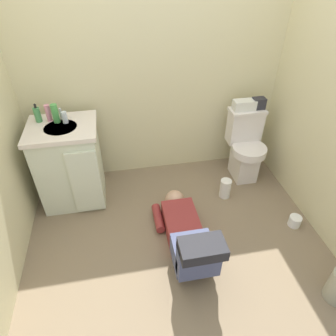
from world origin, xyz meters
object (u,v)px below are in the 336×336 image
(vanity_cabinet, at_px, (70,164))
(tissue_box, at_px, (244,105))
(soap_dispenser, at_px, (38,114))
(bottle_green, at_px, (55,113))
(person_plumber, at_px, (187,235))
(bottle_clear, at_px, (65,117))
(faucet, at_px, (61,113))
(paper_towel_roll, at_px, (225,188))
(toilet_paper_roll, at_px, (295,221))
(toilet, at_px, (245,146))
(toiletry_bag, at_px, (259,103))
(bottle_pink, at_px, (48,113))

(vanity_cabinet, distance_m, tissue_box, 1.78)
(soap_dispenser, distance_m, bottle_green, 0.16)
(person_plumber, xyz_separation_m, bottle_clear, (-0.90, 0.90, 0.70))
(faucet, height_order, soap_dispenser, soap_dispenser)
(soap_dispenser, xyz_separation_m, paper_towel_roll, (1.67, -0.40, -0.79))
(soap_dispenser, bearing_deg, bottle_green, -14.51)
(person_plumber, bearing_deg, toilet_paper_roll, 4.40)
(vanity_cabinet, height_order, person_plumber, vanity_cabinet)
(vanity_cabinet, xyz_separation_m, toilet_paper_roll, (1.98, -0.76, -0.37))
(soap_dispenser, distance_m, paper_towel_roll, 1.89)
(paper_towel_roll, bearing_deg, person_plumber, -133.24)
(toilet, relative_size, vanity_cabinet, 0.91)
(toiletry_bag, xyz_separation_m, bottle_green, (-1.92, -0.05, 0.10))
(tissue_box, relative_size, paper_towel_roll, 1.09)
(vanity_cabinet, height_order, bottle_green, bottle_green)
(tissue_box, height_order, soap_dispenser, soap_dispenser)
(soap_dispenser, xyz_separation_m, bottle_clear, (0.23, -0.07, -0.02))
(tissue_box, height_order, toilet_paper_roll, tissue_box)
(vanity_cabinet, xyz_separation_m, bottle_green, (-0.04, 0.09, 0.48))
(toilet_paper_roll, bearing_deg, bottle_green, 157.12)
(soap_dispenser, distance_m, bottle_pink, 0.09)
(toilet, xyz_separation_m, bottle_green, (-1.81, 0.04, 0.54))
(person_plumber, distance_m, bottle_pink, 1.59)
(tissue_box, xyz_separation_m, paper_towel_roll, (-0.26, -0.41, -0.70))
(tissue_box, xyz_separation_m, soap_dispenser, (-1.93, -0.01, 0.09))
(toilet, distance_m, paper_towel_roll, 0.51)
(soap_dispenser, distance_m, toilet_paper_roll, 2.49)
(bottle_clear, xyz_separation_m, paper_towel_roll, (1.44, -0.33, -0.77))
(toiletry_bag, bearing_deg, person_plumber, -133.83)
(person_plumber, relative_size, toilet_paper_roll, 9.68)
(tissue_box, bearing_deg, vanity_cabinet, -175.37)
(bottle_clear, bearing_deg, toiletry_bag, 2.50)
(toilet, height_order, soap_dispenser, soap_dispenser)
(vanity_cabinet, distance_m, bottle_clear, 0.46)
(faucet, distance_m, paper_towel_roll, 1.72)
(toilet, height_order, faucet, faucet)
(bottle_pink, distance_m, bottle_clear, 0.15)
(tissue_box, distance_m, toilet_paper_roll, 1.20)
(vanity_cabinet, relative_size, paper_towel_roll, 4.06)
(faucet, xyz_separation_m, bottle_clear, (0.04, -0.09, 0.00))
(bottle_clear, bearing_deg, vanity_cabinet, -122.21)
(bottle_green, bearing_deg, person_plumber, -43.69)
(vanity_cabinet, height_order, toiletry_bag, toiletry_bag)
(bottle_clear, distance_m, paper_towel_roll, 1.67)
(person_plumber, bearing_deg, faucet, 133.51)
(toiletry_bag, bearing_deg, soap_dispenser, -179.61)
(bottle_pink, bearing_deg, toilet_paper_roll, -23.09)
(vanity_cabinet, distance_m, bottle_pink, 0.50)
(toilet, relative_size, soap_dispenser, 4.52)
(toiletry_bag, relative_size, bottle_pink, 0.83)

